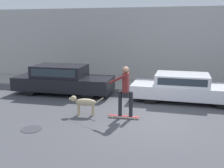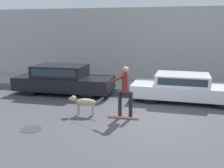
{
  "view_description": "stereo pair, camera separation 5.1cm",
  "coord_description": "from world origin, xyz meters",
  "views": [
    {
      "loc": [
        0.73,
        -8.5,
        3.09
      ],
      "look_at": [
        -1.62,
        1.09,
        0.95
      ],
      "focal_mm": 42.0,
      "sensor_mm": 36.0,
      "label": 1
    },
    {
      "loc": [
        0.78,
        -8.49,
        3.09
      ],
      "look_at": [
        -1.62,
        1.09,
        0.95
      ],
      "focal_mm": 42.0,
      "sensor_mm": 36.0,
      "label": 2
    }
  ],
  "objects": [
    {
      "name": "back_wall",
      "position": [
        0.0,
        6.4,
        2.08
      ],
      "size": [
        32.0,
        0.3,
        4.17
      ],
      "color": "#B2ADA8",
      "rests_on": "ground_plane"
    },
    {
      "name": "parked_car_1",
      "position": [
        1.17,
        2.73,
        0.58
      ],
      "size": [
        4.57,
        1.83,
        1.17
      ],
      "rotation": [
        0.0,
        0.0,
        -0.02
      ],
      "color": "black",
      "rests_on": "ground_plane"
    },
    {
      "name": "ground_plane",
      "position": [
        0.0,
        0.0,
        0.0
      ],
      "size": [
        36.0,
        36.0,
        0.0
      ],
      "primitive_type": "plane",
      "color": "#47474C"
    },
    {
      "name": "sidewalk_curb",
      "position": [
        0.0,
        4.99,
        0.05
      ],
      "size": [
        30.0,
        2.49,
        0.1
      ],
      "color": "gray",
      "rests_on": "ground_plane"
    },
    {
      "name": "skateboarder",
      "position": [
        -0.88,
        -0.01,
        1.05
      ],
      "size": [
        2.36,
        0.53,
        1.82
      ],
      "rotation": [
        0.0,
        0.0,
        3.17
      ],
      "color": "beige",
      "rests_on": "ground_plane"
    },
    {
      "name": "dog",
      "position": [
        -2.37,
        -0.04,
        0.48
      ],
      "size": [
        1.24,
        0.34,
        0.71
      ],
      "rotation": [
        0.0,
        0.0,
        3.26
      ],
      "color": "tan",
      "rests_on": "ground_plane"
    },
    {
      "name": "manhole_cover",
      "position": [
        -3.5,
        -1.7,
        0.01
      ],
      "size": [
        0.64,
        0.64,
        0.01
      ],
      "color": "#38383D",
      "rests_on": "ground_plane"
    },
    {
      "name": "parked_car_0",
      "position": [
        -4.41,
        2.73,
        0.66
      ],
      "size": [
        4.62,
        1.81,
        1.36
      ],
      "rotation": [
        0.0,
        0.0,
        0.02
      ],
      "color": "black",
      "rests_on": "ground_plane"
    }
  ]
}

